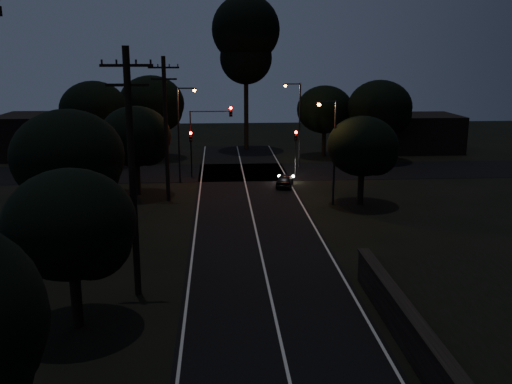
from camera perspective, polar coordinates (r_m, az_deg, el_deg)
road_surface at (r=42.04m, az=-0.66°, el=-1.00°), size 60.00×70.00×0.03m
utility_pole_mid at (r=25.25m, az=-12.30°, el=2.08°), size 2.20×0.30×11.00m
utility_pole_far at (r=41.97m, az=-9.01°, el=6.43°), size 2.20×0.30×10.50m
tree_left_b at (r=23.03m, az=-17.68°, el=-3.39°), size 5.07×5.07×6.45m
tree_left_c at (r=32.85m, az=-17.96°, el=3.11°), size 6.15×6.15×7.77m
tree_left_d at (r=44.23m, az=-11.74°, el=5.31°), size 5.41×5.41×6.86m
tree_far_nw at (r=59.92m, az=-10.20°, el=8.56°), size 6.73×6.73×8.52m
tree_far_w at (r=56.79m, az=-15.70°, el=7.78°), size 6.41×6.41×8.17m
tree_far_ne at (r=60.75m, az=7.10°, el=8.06°), size 5.88×5.88×7.43m
tree_far_e at (r=58.97m, az=12.51°, el=8.12°), size 6.40×6.40×8.12m
tree_right_a at (r=41.26m, az=10.87°, el=4.36°), size 5.04×5.04×6.41m
tall_pine at (r=64.58m, az=-1.01°, el=15.07°), size 7.45×7.45×16.93m
building_left at (r=64.54m, az=-19.88°, el=5.35°), size 10.00×8.00×4.40m
building_right at (r=66.90m, az=15.68°, el=5.75°), size 9.00×7.00×4.00m
signal_left at (r=50.14m, az=-6.52°, el=4.62°), size 0.28×0.35×4.10m
signal_right at (r=50.56m, az=3.99°, el=4.75°), size 0.28×0.35×4.10m
signal_mast at (r=49.88m, az=-4.62°, el=6.36°), size 3.70×0.35×6.25m
streetlight_a at (r=47.96m, az=-7.53°, el=6.35°), size 1.66×0.26×8.00m
streetlight_b at (r=54.35m, az=4.19°, el=7.29°), size 1.66×0.26×8.00m
streetlight_c at (r=40.80m, az=7.64°, el=4.66°), size 1.46×0.26×7.50m
car at (r=46.85m, az=2.88°, el=1.19°), size 1.88×3.38×1.09m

